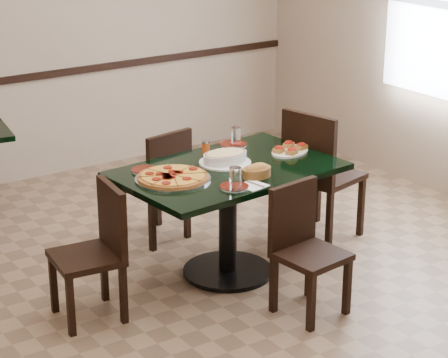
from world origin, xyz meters
TOP-DOWN VIEW (x-y plane):
  - floor at (0.00, 0.00)m, footprint 5.50×5.50m
  - room_shell at (1.02, 1.73)m, footprint 5.50×5.50m
  - main_table at (0.16, 0.22)m, footprint 1.47×1.01m
  - chair_far at (0.08, 0.94)m, footprint 0.45×0.45m
  - chair_near at (0.26, -0.44)m, footprint 0.41×0.41m
  - chair_right at (1.01, 0.33)m, footprint 0.55×0.55m
  - chair_left at (-0.80, 0.19)m, footprint 0.43×0.43m
  - pepperoni_pizza at (-0.25, 0.23)m, footprint 0.47×0.47m
  - lasagna_casserole at (0.19, 0.30)m, footprint 0.34×0.34m
  - bread_basket at (0.21, -0.02)m, footprint 0.21×0.15m
  - bruschetta_platter at (0.69, 0.25)m, footprint 0.37×0.32m
  - side_plate_near at (-0.02, -0.11)m, footprint 0.18×0.18m
  - side_plate_far_r at (0.46, 0.59)m, footprint 0.19×0.19m
  - side_plate_far_l at (-0.31, 0.47)m, footprint 0.17×0.17m
  - napkin_setting at (0.10, -0.14)m, footprint 0.18×0.18m
  - water_glass_a at (0.45, 0.54)m, footprint 0.07×0.07m
  - water_glass_b at (-0.05, -0.17)m, footprint 0.07×0.07m
  - pepper_shaker at (0.20, 0.54)m, footprint 0.05×0.05m

SIDE VIEW (x-z plane):
  - floor at x=0.00m, z-range 0.00..0.00m
  - chair_near at x=0.26m, z-range 0.04..0.84m
  - chair_left at x=-0.80m, z-range 0.04..0.87m
  - chair_far at x=0.08m, z-range 0.05..0.88m
  - chair_right at x=1.01m, z-range 0.06..1.04m
  - main_table at x=0.16m, z-range 0.19..0.94m
  - napkin_setting at x=0.10m, z-range 0.75..0.76m
  - side_plate_near at x=-0.02m, z-range 0.75..0.77m
  - side_plate_far_l at x=-0.31m, z-range 0.75..0.77m
  - side_plate_far_r at x=0.46m, z-range 0.74..0.77m
  - pepperoni_pizza at x=-0.25m, z-range 0.75..0.79m
  - bruschetta_platter at x=0.69m, z-range 0.75..0.80m
  - bread_basket at x=0.21m, z-range 0.74..0.83m
  - lasagna_casserole at x=0.19m, z-range 0.75..0.84m
  - pepper_shaker at x=0.20m, z-range 0.75..0.84m
  - water_glass_a at x=0.45m, z-range 0.75..0.90m
  - water_glass_b at x=-0.05m, z-range 0.75..0.91m
  - room_shell at x=1.02m, z-range -1.58..3.92m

